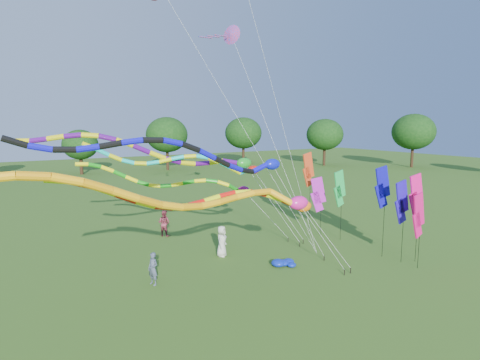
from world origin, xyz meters
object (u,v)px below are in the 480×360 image
tube_kite_orange (205,197)px  person_b (153,269)px  person_a (222,241)px  blue_nylon_heap (286,263)px  person_c (164,223)px  tube_kite_red (225,200)px

tube_kite_orange → person_b: size_ratio=9.94×
person_a → tube_kite_orange: bearing=-166.9°
blue_nylon_heap → person_a: person_a is taller
person_b → blue_nylon_heap: bearing=57.7°
tube_kite_orange → person_c: size_ratio=8.81×
blue_nylon_heap → person_c: (-3.67, 9.20, 0.73)m
tube_kite_red → person_b: 5.56m
blue_nylon_heap → tube_kite_orange: bearing=-155.2°
tube_kite_orange → person_a: bearing=54.9°
tube_kite_red → person_a: bearing=66.3°
person_b → person_c: size_ratio=0.89×
blue_nylon_heap → person_c: 9.94m
blue_nylon_heap → person_b: size_ratio=0.78×
person_b → tube_kite_orange: bearing=-10.7°
tube_kite_orange → person_c: tube_kite_orange is taller
tube_kite_red → person_b: tube_kite_red is taller
tube_kite_red → person_c: size_ratio=7.63×
person_a → person_c: person_a is taller
blue_nylon_heap → person_a: size_ratio=0.69×
person_b → person_c: 8.60m
blue_nylon_heap → person_b: bearing=169.4°
blue_nylon_heap → person_b: (-7.14, 1.33, 0.63)m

